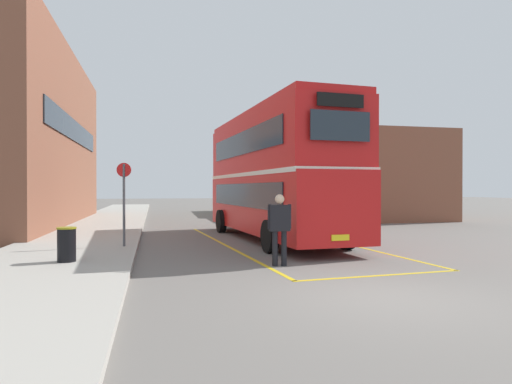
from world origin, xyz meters
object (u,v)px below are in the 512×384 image
object	(u,v)px
pedestrian_boarding	(279,224)
bus_stop_sign	(124,196)
single_deck_bus	(252,192)
double_decker_bus	(274,173)
litter_bin	(67,244)

from	to	relation	value
pedestrian_boarding	bus_stop_sign	world-z (taller)	bus_stop_sign
single_deck_bus	double_decker_bus	bearing A→B (deg)	-99.69
double_decker_bus	litter_bin	bearing A→B (deg)	-144.44
litter_bin	bus_stop_sign	world-z (taller)	bus_stop_sign
single_deck_bus	pedestrian_boarding	bearing A→B (deg)	-100.65
pedestrian_boarding	litter_bin	xyz separation A→B (m)	(-5.15, 0.96, -0.48)
single_deck_bus	litter_bin	bearing A→B (deg)	-112.92
pedestrian_boarding	bus_stop_sign	xyz separation A→B (m)	(-3.97, 3.74, 0.66)
litter_bin	single_deck_bus	bearing A→B (deg)	67.08
bus_stop_sign	pedestrian_boarding	bearing A→B (deg)	-43.33
pedestrian_boarding	bus_stop_sign	bearing A→B (deg)	136.67
pedestrian_boarding	litter_bin	bearing A→B (deg)	169.47
double_decker_bus	single_deck_bus	xyz separation A→B (m)	(3.08, 18.04, -0.87)
litter_bin	bus_stop_sign	bearing A→B (deg)	66.99
double_decker_bus	pedestrian_boarding	distance (m)	5.96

